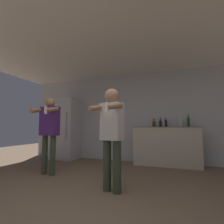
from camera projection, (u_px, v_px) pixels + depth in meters
ground_plane at (66, 219)px, 1.86m from camera, size 14.00×14.00×0.00m
wall_back at (135, 117)px, 5.12m from camera, size 7.00×0.06×2.55m
ceiling_slab at (116, 50)px, 3.65m from camera, size 7.00×3.86×0.05m
refrigerator at (66, 129)px, 5.48m from camera, size 0.77×0.69×1.83m
counter at (166, 146)px, 4.48m from camera, size 1.65×0.54×0.98m
bottle_green_wine at (181, 122)px, 4.43m from camera, size 0.08×0.08×0.30m
bottle_tall_gin at (154, 124)px, 4.66m from camera, size 0.09×0.09×0.22m
bottle_clear_vodka at (188, 122)px, 4.37m from camera, size 0.07×0.07×0.32m
bottle_brown_liquor at (166, 123)px, 4.56m from camera, size 0.06×0.06×0.26m
bottle_amber_bourbon at (160, 123)px, 4.60m from camera, size 0.07×0.07×0.25m
person_woman_foreground at (112, 130)px, 2.70m from camera, size 0.47×0.54×1.58m
person_man_side at (49, 127)px, 3.66m from camera, size 0.46×0.45×1.60m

